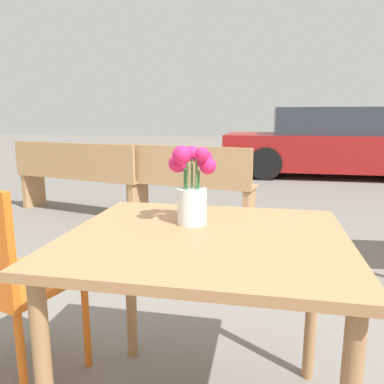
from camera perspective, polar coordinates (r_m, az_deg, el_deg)
The scene contains 6 objects.
table_front at distance 1.31m, azimuth 2.05°, elevation -10.77°, with size 0.98×0.87×0.75m.
flower_vase at distance 1.36m, azimuth -0.05°, elevation 0.56°, with size 0.18×0.17×0.29m.
cafe_chair at distance 1.72m, azimuth -26.44°, elevation -11.10°, with size 0.48×0.48×0.89m.
bench_near at distance 4.60m, azimuth -17.12°, elevation 2.47°, with size 1.75×0.67×0.85m.
bench_middle at distance 3.94m, azimuth -0.81°, elevation 1.35°, with size 1.47×0.55×0.85m.
parked_car at distance 7.85m, azimuth 20.79°, elevation 6.87°, with size 4.26×1.91×1.31m.
Camera 1 is at (0.25, -1.18, 1.14)m, focal length 35.00 mm.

